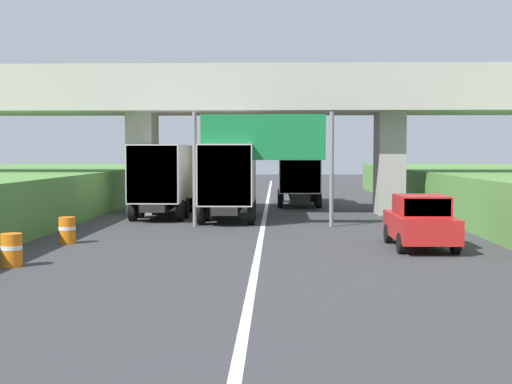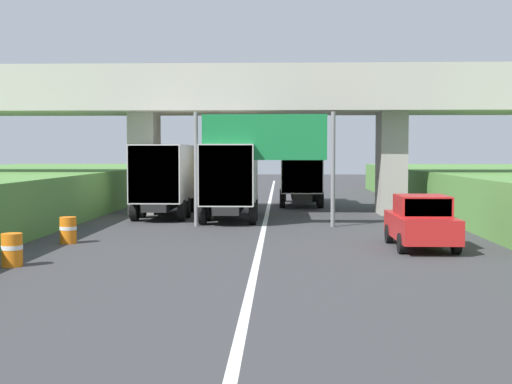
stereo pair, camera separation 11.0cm
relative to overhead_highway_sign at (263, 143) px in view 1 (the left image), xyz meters
The scene contains 9 objects.
lane_centre_stripe 3.59m from the overhead_highway_sign, 90.00° to the right, with size 0.20×97.46×0.01m, color white.
overpass_bridge 6.53m from the overhead_highway_sign, 90.00° to the left, with size 40.00×4.80×7.27m.
overhead_highway_sign is the anchor object (origin of this frame).
truck_yellow 3.72m from the overhead_highway_sign, 117.86° to the left, with size 2.44×7.30×3.44m.
truck_silver 12.50m from the overhead_highway_sign, 81.41° to the left, with size 2.44×7.30×3.44m.
truck_orange 6.70m from the overhead_highway_sign, 137.69° to the left, with size 2.44×7.30×3.44m.
car_red 8.76m from the overhead_highway_sign, 51.61° to the right, with size 1.86×4.10×1.72m.
construction_barrel_3 12.79m from the overhead_highway_sign, 122.04° to the right, with size 0.57×0.57×0.90m.
construction_barrel_4 9.17m from the overhead_highway_sign, 138.97° to the right, with size 0.57×0.57×0.90m.
Camera 1 is at (0.56, 0.50, 3.08)m, focal length 49.29 mm.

